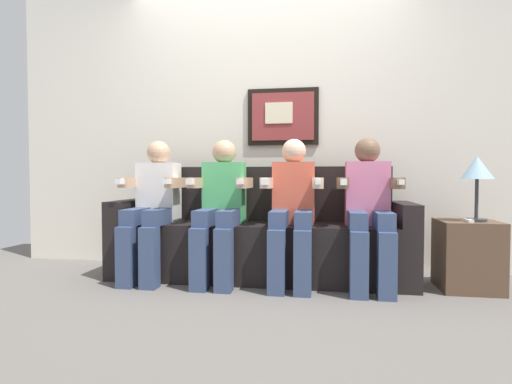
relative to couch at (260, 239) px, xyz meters
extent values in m
plane|color=#66605B|center=(0.00, -0.33, -0.31)|extent=(6.20, 6.20, 0.00)
cube|color=silver|center=(0.00, 0.44, 0.99)|extent=(4.77, 0.05, 2.60)
cube|color=black|center=(0.15, 0.40, 1.04)|extent=(0.63, 0.03, 0.50)
cube|color=maroon|center=(0.15, 0.38, 1.04)|extent=(0.55, 0.02, 0.42)
cube|color=beige|center=(0.12, 0.37, 1.07)|extent=(0.24, 0.02, 0.18)
cube|color=black|center=(0.00, -0.04, -0.09)|extent=(2.09, 0.58, 0.45)
cube|color=black|center=(0.00, 0.18, 0.36)|extent=(2.09, 0.14, 0.45)
cube|color=black|center=(-1.12, -0.04, 0.00)|extent=(0.14, 0.58, 0.62)
cube|color=black|center=(1.12, -0.04, 0.00)|extent=(0.14, 0.58, 0.62)
cube|color=white|center=(-0.83, -0.05, 0.38)|extent=(0.32, 0.20, 0.48)
sphere|color=tan|center=(-0.83, -0.05, 0.70)|extent=(0.19, 0.19, 0.19)
cube|color=#38476B|center=(-0.92, -0.25, 0.20)|extent=(0.12, 0.40, 0.12)
cube|color=#38476B|center=(-0.74, -0.25, 0.20)|extent=(0.12, 0.40, 0.12)
cube|color=#38476B|center=(-0.92, -0.45, -0.09)|extent=(0.12, 0.12, 0.45)
cube|color=#38476B|center=(-0.74, -0.45, -0.09)|extent=(0.12, 0.12, 0.45)
cube|color=tan|center=(-1.02, -0.17, 0.46)|extent=(0.08, 0.28, 0.08)
cube|color=tan|center=(-0.64, -0.17, 0.46)|extent=(0.08, 0.28, 0.08)
cube|color=white|center=(-0.64, -0.33, 0.47)|extent=(0.04, 0.13, 0.04)
cube|color=white|center=(-1.02, -0.33, 0.47)|extent=(0.04, 0.10, 0.04)
cube|color=#4CB266|center=(-0.28, -0.05, 0.38)|extent=(0.32, 0.20, 0.48)
sphere|color=tan|center=(-0.28, -0.05, 0.70)|extent=(0.19, 0.19, 0.19)
cube|color=#38476B|center=(-0.37, -0.25, 0.20)|extent=(0.12, 0.40, 0.12)
cube|color=#38476B|center=(-0.19, -0.25, 0.20)|extent=(0.12, 0.40, 0.12)
cube|color=#38476B|center=(-0.37, -0.45, -0.09)|extent=(0.12, 0.12, 0.45)
cube|color=#38476B|center=(-0.19, -0.45, -0.09)|extent=(0.12, 0.12, 0.45)
cube|color=tan|center=(-0.47, -0.17, 0.46)|extent=(0.08, 0.28, 0.08)
cube|color=tan|center=(-0.09, -0.17, 0.46)|extent=(0.08, 0.28, 0.08)
cube|color=white|center=(-0.09, -0.33, 0.47)|extent=(0.04, 0.13, 0.04)
cube|color=white|center=(-0.47, -0.33, 0.47)|extent=(0.04, 0.10, 0.04)
cube|color=#D8593F|center=(0.28, -0.05, 0.38)|extent=(0.32, 0.20, 0.48)
sphere|color=beige|center=(0.28, -0.05, 0.70)|extent=(0.19, 0.19, 0.19)
cube|color=#38476B|center=(0.19, -0.25, 0.20)|extent=(0.12, 0.40, 0.12)
cube|color=#38476B|center=(0.37, -0.25, 0.20)|extent=(0.12, 0.40, 0.12)
cube|color=#38476B|center=(0.19, -0.45, -0.09)|extent=(0.12, 0.12, 0.45)
cube|color=#38476B|center=(0.37, -0.45, -0.09)|extent=(0.12, 0.12, 0.45)
cube|color=beige|center=(0.09, -0.17, 0.46)|extent=(0.08, 0.28, 0.08)
cube|color=beige|center=(0.47, -0.17, 0.46)|extent=(0.08, 0.28, 0.08)
cube|color=white|center=(0.47, -0.33, 0.47)|extent=(0.04, 0.13, 0.04)
cube|color=white|center=(0.09, -0.33, 0.47)|extent=(0.04, 0.10, 0.04)
cube|color=pink|center=(0.83, -0.05, 0.38)|extent=(0.32, 0.20, 0.48)
sphere|color=brown|center=(0.83, -0.05, 0.70)|extent=(0.19, 0.19, 0.19)
cube|color=#38476B|center=(0.74, -0.25, 0.20)|extent=(0.12, 0.40, 0.12)
cube|color=#38476B|center=(0.92, -0.25, 0.20)|extent=(0.12, 0.40, 0.12)
cube|color=#38476B|center=(0.74, -0.45, -0.09)|extent=(0.12, 0.12, 0.45)
cube|color=#38476B|center=(0.92, -0.45, -0.09)|extent=(0.12, 0.12, 0.45)
cube|color=brown|center=(0.64, -0.17, 0.46)|extent=(0.08, 0.28, 0.08)
cube|color=brown|center=(1.02, -0.17, 0.46)|extent=(0.08, 0.28, 0.08)
cube|color=white|center=(1.02, -0.33, 0.47)|extent=(0.04, 0.13, 0.04)
cube|color=white|center=(0.64, -0.33, 0.47)|extent=(0.04, 0.10, 0.04)
cube|color=brown|center=(1.54, -0.11, -0.06)|extent=(0.40, 0.40, 0.50)
cylinder|color=#333338|center=(1.58, -0.15, 0.20)|extent=(0.14, 0.14, 0.02)
cylinder|color=#333338|center=(1.58, -0.15, 0.35)|extent=(0.02, 0.02, 0.28)
cone|color=#8CB2CC|center=(1.58, -0.15, 0.57)|extent=(0.22, 0.22, 0.16)
cube|color=white|center=(1.51, -0.20, 0.20)|extent=(0.04, 0.13, 0.02)
camera|label=1|loc=(0.50, -3.24, 0.50)|focal=28.66mm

